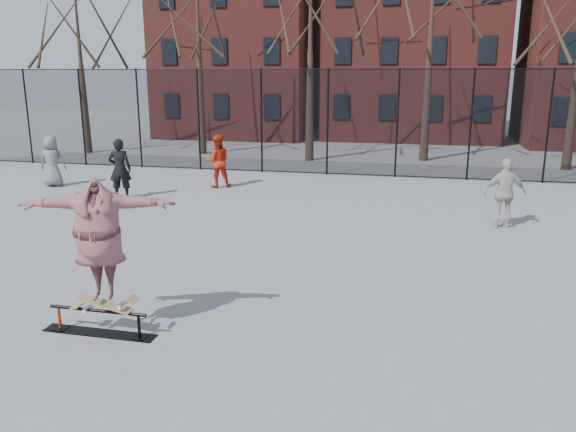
% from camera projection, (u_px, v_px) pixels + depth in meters
% --- Properties ---
extents(ground, '(100.00, 100.00, 0.00)m').
position_uv_depth(ground, '(287.00, 313.00, 9.16)').
color(ground, slate).
extents(skate_rail, '(1.78, 0.27, 0.39)m').
position_uv_depth(skate_rail, '(99.00, 324.00, 8.41)').
color(skate_rail, black).
rests_on(skate_rail, ground).
extents(skateboard, '(0.92, 0.22, 0.11)m').
position_uv_depth(skateboard, '(105.00, 306.00, 8.31)').
color(skateboard, olive).
rests_on(skateboard, skate_rail).
extents(skater, '(2.30, 1.20, 1.81)m').
position_uv_depth(skater, '(99.00, 245.00, 8.07)').
color(skater, navy).
rests_on(skater, skateboard).
extents(bystander_grey, '(0.97, 0.76, 1.74)m').
position_uv_depth(bystander_grey, '(52.00, 161.00, 19.28)').
color(bystander_grey, slate).
rests_on(bystander_grey, ground).
extents(bystander_black, '(0.79, 0.64, 1.88)m').
position_uv_depth(bystander_black, '(120.00, 169.00, 17.34)').
color(bystander_black, black).
rests_on(bystander_black, ground).
extents(bystander_red, '(1.08, 0.99, 1.80)m').
position_uv_depth(bystander_red, '(218.00, 161.00, 19.13)').
color(bystander_red, red).
rests_on(bystander_red, ground).
extents(bystander_white, '(1.09, 0.58, 1.77)m').
position_uv_depth(bystander_white, '(505.00, 193.00, 14.06)').
color(bystander_white, '#B9B8AC').
rests_on(bystander_white, ground).
extents(fence, '(34.03, 0.07, 4.00)m').
position_uv_depth(fence, '(364.00, 122.00, 20.95)').
color(fence, black).
rests_on(fence, ground).
extents(rowhouses, '(29.00, 7.00, 13.00)m').
position_uv_depth(rowhouses, '(401.00, 33.00, 32.08)').
color(rowhouses, maroon).
rests_on(rowhouses, ground).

